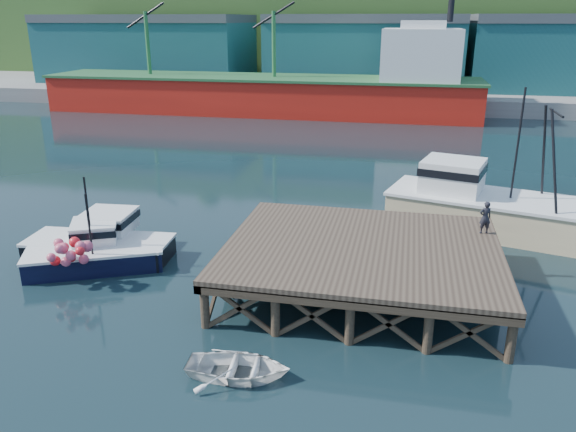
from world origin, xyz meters
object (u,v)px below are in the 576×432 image
(boat_navy, at_px, (95,251))
(dockworker, at_px, (485,217))
(trawler, at_px, (494,204))
(boat_black, at_px, (102,241))
(dinghy, at_px, (238,367))

(boat_navy, xyz_separation_m, dockworker, (18.36, 3.04, 2.09))
(boat_navy, height_order, trawler, trawler)
(boat_navy, xyz_separation_m, boat_black, (-0.36, 1.27, 0.01))
(boat_black, height_order, dockworker, boat_black)
(dinghy, bearing_deg, boat_navy, 48.18)
(boat_black, bearing_deg, dockworker, 1.06)
(boat_black, relative_size, dockworker, 4.83)
(boat_black, bearing_deg, trawler, 17.21)
(dinghy, bearing_deg, dockworker, -45.52)
(dinghy, bearing_deg, boat_black, 44.66)
(dockworker, bearing_deg, trawler, -120.02)
(boat_black, distance_m, trawler, 21.53)
(boat_navy, bearing_deg, boat_black, 80.47)
(boat_black, relative_size, trawler, 0.58)
(boat_navy, xyz_separation_m, trawler, (19.66, 9.17, 0.87))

